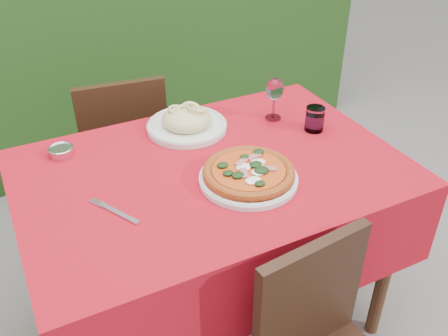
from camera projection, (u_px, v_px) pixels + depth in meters
name	position (u px, v px, depth m)	size (l,w,h in m)	color
ground	(214.00, 317.00, 2.07)	(60.00, 60.00, 0.00)	#655F5B
hedge	(88.00, 1.00, 2.71)	(3.20, 0.55, 1.78)	black
dining_table	(212.00, 203.00, 1.74)	(1.26, 0.86, 0.75)	#482A17
chair_far	(124.00, 147.00, 2.28)	(0.42, 0.42, 0.83)	black
pizza_plate	(249.00, 174.00, 1.57)	(0.31, 0.31, 0.06)	silver
pasta_plate	(187.00, 122.00, 1.85)	(0.30, 0.30, 0.08)	silver
water_glass	(315.00, 120.00, 1.84)	(0.07, 0.07, 0.09)	silver
wine_glass	(275.00, 91.00, 1.87)	(0.07, 0.07, 0.17)	silver
fork	(119.00, 213.00, 1.45)	(0.03, 0.21, 0.01)	silver
steel_ramekin	(61.00, 152.00, 1.71)	(0.08, 0.08, 0.03)	silver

